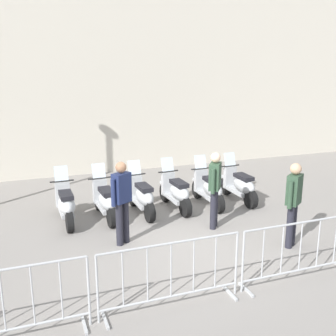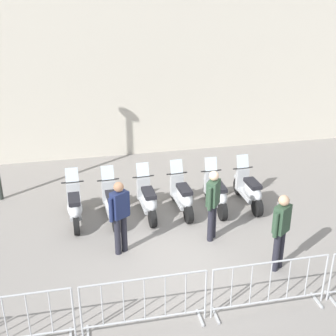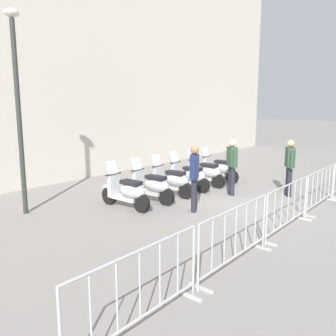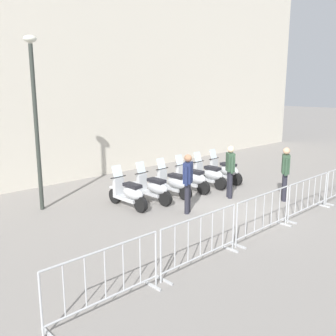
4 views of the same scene
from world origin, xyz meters
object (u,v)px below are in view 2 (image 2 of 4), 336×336
at_px(motorcycle_0, 75,206).
at_px(motorcycle_1, 112,204).
at_px(motorcycle_3, 182,196).
at_px(officer_mid_plaza, 120,214).
at_px(officer_by_barriers, 281,228).
at_px(barrier_segment_1, 6,323).
at_px(motorcycle_4, 216,194).
at_px(barrier_segment_2, 145,303).
at_px(barrier_segment_3, 270,286).
at_px(motorcycle_5, 249,190).
at_px(motorcycle_2, 148,200).
at_px(officer_near_row_end, 213,201).

height_order(motorcycle_0, motorcycle_1, same).
height_order(motorcycle_3, officer_mid_plaza, officer_mid_plaza).
bearing_deg(officer_by_barriers, motorcycle_1, 139.18).
relative_size(motorcycle_3, barrier_segment_1, 0.77).
height_order(motorcycle_1, motorcycle_3, same).
distance_m(motorcycle_1, motorcycle_4, 2.71).
relative_size(barrier_segment_2, barrier_segment_3, 1.00).
xyz_separation_m(motorcycle_1, motorcycle_4, (2.71, -0.01, 0.00)).
xyz_separation_m(motorcycle_1, barrier_segment_1, (-2.14, -3.89, 0.07)).
xyz_separation_m(motorcycle_0, barrier_segment_1, (-1.23, -3.95, 0.07)).
xyz_separation_m(motorcycle_0, barrier_segment_3, (3.40, -3.97, 0.07)).
relative_size(motorcycle_4, motorcycle_5, 1.00).
bearing_deg(barrier_segment_2, barrier_segment_1, 179.73).
height_order(motorcycle_3, motorcycle_4, same).
xyz_separation_m(motorcycle_2, officer_by_barriers, (2.29, -2.77, 0.53)).
bearing_deg(barrier_segment_1, motorcycle_4, 38.68).
relative_size(barrier_segment_1, officer_near_row_end, 1.29).
bearing_deg(barrier_segment_1, motorcycle_1, 61.23).
relative_size(motorcycle_2, officer_near_row_end, 1.00).
bearing_deg(barrier_segment_1, barrier_segment_2, -0.27).
relative_size(motorcycle_0, barrier_segment_1, 0.77).
bearing_deg(motorcycle_3, motorcycle_1, -179.19).
relative_size(motorcycle_5, barrier_segment_3, 0.77).
height_order(motorcycle_4, officer_mid_plaza, officer_mid_plaza).
height_order(motorcycle_1, officer_mid_plaza, officer_mid_plaza).
relative_size(motorcycle_2, barrier_segment_2, 0.77).
xyz_separation_m(barrier_segment_1, officer_near_row_end, (4.32, 2.54, 0.45)).
xyz_separation_m(barrier_segment_2, officer_by_barriers, (3.02, 1.14, 0.45)).
xyz_separation_m(motorcycle_3, barrier_segment_3, (0.68, -3.94, 0.07)).
bearing_deg(barrier_segment_3, motorcycle_5, 73.89).
distance_m(motorcycle_0, barrier_segment_1, 4.14).
height_order(motorcycle_4, barrier_segment_3, motorcycle_4).
distance_m(motorcycle_2, motorcycle_3, 0.91).
bearing_deg(motorcycle_2, officer_near_row_end, -46.84).
xyz_separation_m(barrier_segment_3, officer_by_barriers, (0.70, 1.15, 0.45)).
bearing_deg(officer_by_barriers, motorcycle_4, 100.00).
bearing_deg(motorcycle_1, motorcycle_3, 0.81).
bearing_deg(motorcycle_4, officer_near_row_end, -111.59).
relative_size(motorcycle_0, motorcycle_3, 1.00).
distance_m(motorcycle_1, motorcycle_3, 1.81).
bearing_deg(barrier_segment_3, barrier_segment_1, 179.73).
xyz_separation_m(motorcycle_1, motorcycle_5, (3.62, -0.02, 0.00)).
relative_size(motorcycle_3, motorcycle_5, 1.00).
distance_m(motorcycle_2, officer_near_row_end, 1.94).
bearing_deg(motorcycle_0, barrier_segment_3, -49.44).
height_order(motorcycle_4, barrier_segment_2, motorcycle_4).
height_order(motorcycle_0, barrier_segment_2, motorcycle_0).
bearing_deg(officer_mid_plaza, barrier_segment_3, -45.09).
bearing_deg(officer_mid_plaza, motorcycle_2, 59.89).
bearing_deg(motorcycle_2, motorcycle_3, 0.94).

